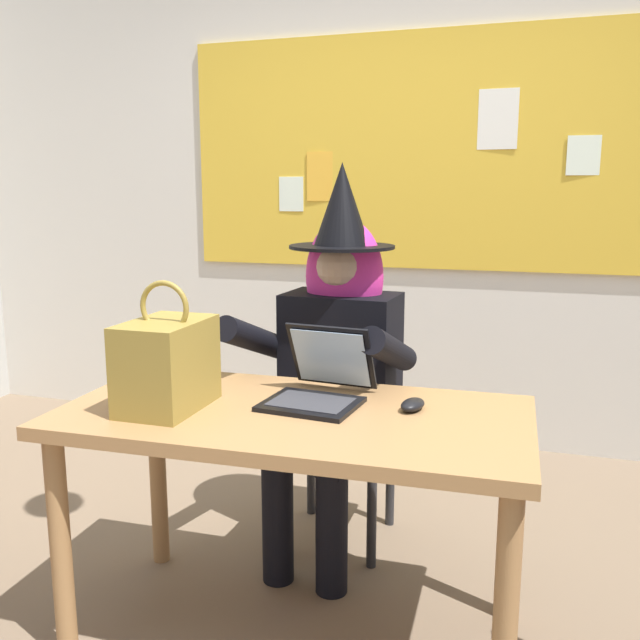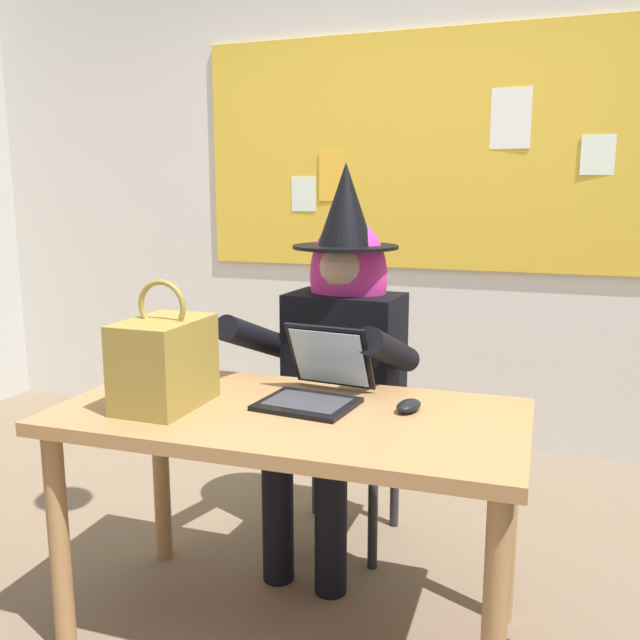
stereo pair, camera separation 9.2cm
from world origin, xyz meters
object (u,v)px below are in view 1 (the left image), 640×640
person_costumed (336,343)px  computer_mouse (413,405)px  laptop (319,385)px  handbag (167,363)px  chair_at_desk (345,408)px  desk_main (295,442)px

person_costumed → computer_mouse: size_ratio=14.00×
person_costumed → laptop: (0.08, -0.47, -0.02)m
computer_mouse → laptop: bearing=-168.0°
person_costumed → handbag: bearing=-22.0°
chair_at_desk → handbag: size_ratio=2.40×
laptop → chair_at_desk: bearing=103.4°
computer_mouse → handbag: 0.72m
chair_at_desk → person_costumed: bearing=-1.8°
chair_at_desk → laptop: 0.65m
desk_main → chair_at_desk: chair_at_desk is taller
computer_mouse → desk_main: bearing=-149.5°
desk_main → laptop: (0.04, 0.11, 0.15)m
person_costumed → computer_mouse: person_costumed is taller
laptop → handbag: size_ratio=0.93×
chair_at_desk → handbag: bearing=-22.4°
chair_at_desk → person_costumed: 0.31m
desk_main → handbag: size_ratio=3.63×
desk_main → person_costumed: person_costumed is taller
person_costumed → handbag: (-0.32, -0.67, 0.06)m
person_costumed → chair_at_desk: bearing=-178.1°
chair_at_desk → computer_mouse: 0.74m
desk_main → person_costumed: 0.60m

